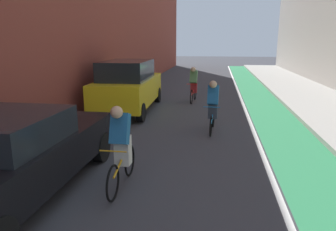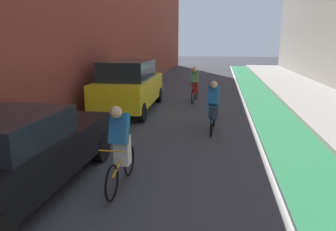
{
  "view_description": "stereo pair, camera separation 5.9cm",
  "coord_description": "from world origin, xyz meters",
  "px_view_note": "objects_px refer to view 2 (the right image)",
  "views": [
    {
      "loc": [
        0.82,
        4.35,
        2.68
      ],
      "look_at": [
        -0.31,
        11.33,
        0.98
      ],
      "focal_mm": 32.93,
      "sensor_mm": 36.0,
      "label": 1
    },
    {
      "loc": [
        0.87,
        4.36,
        2.68
      ],
      "look_at": [
        -0.31,
        11.33,
        0.98
      ],
      "focal_mm": 32.93,
      "sensor_mm": 36.0,
      "label": 2
    }
  ],
  "objects_px": {
    "cyclist_mid": "(121,144)",
    "cyclist_far": "(195,83)",
    "cyclist_trailing": "(213,106)",
    "parked_suv_yellow_cab": "(130,85)",
    "parked_sedan_black": "(13,153)"
  },
  "relations": [
    {
      "from": "cyclist_far",
      "to": "cyclist_mid",
      "type": "bearing_deg",
      "value": -94.26
    },
    {
      "from": "parked_sedan_black",
      "to": "parked_suv_yellow_cab",
      "type": "height_order",
      "value": "parked_suv_yellow_cab"
    },
    {
      "from": "parked_suv_yellow_cab",
      "to": "cyclist_trailing",
      "type": "height_order",
      "value": "parked_suv_yellow_cab"
    },
    {
      "from": "parked_sedan_black",
      "to": "cyclist_far",
      "type": "height_order",
      "value": "cyclist_far"
    },
    {
      "from": "cyclist_trailing",
      "to": "parked_suv_yellow_cab",
      "type": "bearing_deg",
      "value": 143.73
    },
    {
      "from": "cyclist_far",
      "to": "cyclist_trailing",
      "type": "bearing_deg",
      "value": -78.61
    },
    {
      "from": "parked_suv_yellow_cab",
      "to": "parked_sedan_black",
      "type": "bearing_deg",
      "value": -90.02
    },
    {
      "from": "cyclist_mid",
      "to": "cyclist_trailing",
      "type": "xyz_separation_m",
      "value": [
        1.6,
        4.01,
        -0.04
      ]
    },
    {
      "from": "cyclist_mid",
      "to": "cyclist_trailing",
      "type": "height_order",
      "value": "cyclist_mid"
    },
    {
      "from": "cyclist_trailing",
      "to": "cyclist_far",
      "type": "relative_size",
      "value": 0.98
    },
    {
      "from": "parked_suv_yellow_cab",
      "to": "cyclist_mid",
      "type": "relative_size",
      "value": 2.81
    },
    {
      "from": "cyclist_mid",
      "to": "cyclist_far",
      "type": "bearing_deg",
      "value": 85.74
    },
    {
      "from": "cyclist_mid",
      "to": "cyclist_trailing",
      "type": "relative_size",
      "value": 1.02
    },
    {
      "from": "cyclist_far",
      "to": "parked_suv_yellow_cab",
      "type": "bearing_deg",
      "value": -136.4
    },
    {
      "from": "parked_sedan_black",
      "to": "cyclist_far",
      "type": "distance_m",
      "value": 9.67
    }
  ]
}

